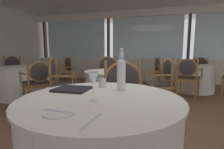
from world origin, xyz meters
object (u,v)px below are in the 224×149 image
dining_chair_0_0 (38,80)px  menu_book (72,89)px  dining_chair_1_3 (161,70)px  dining_chair_2_1 (108,73)px  dining_chair_0_1 (65,71)px  side_plate (59,112)px  dining_chair_2_2 (60,80)px  dining_chair_2_0 (161,79)px  water_tumbler (102,83)px  dining_chair_1_2 (200,69)px  dining_chair_2_3 (121,92)px  dining_chair_1_0 (188,75)px  wine_glass (93,80)px  water_bottle (121,73)px  dining_chair_0_2 (14,70)px

dining_chair_0_0 → menu_book: bearing=170.7°
dining_chair_1_3 → dining_chair_2_1: dining_chair_2_1 is taller
dining_chair_0_1 → dining_chair_1_3: bearing=145.9°
side_plate → dining_chair_2_2: dining_chair_2_2 is taller
dining_chair_1_3 → dining_chair_2_0: size_ratio=0.96×
dining_chair_0_1 → dining_chair_2_1: size_ratio=0.97×
water_tumbler → dining_chair_2_2: size_ratio=0.09×
dining_chair_1_3 → dining_chair_2_2: size_ratio=0.93×
dining_chair_0_0 → dining_chair_1_2: 4.77m
dining_chair_0_1 → dining_chair_2_3: (2.11, -2.12, 0.01)m
side_plate → dining_chair_1_0: (1.20, 3.27, -0.18)m
side_plate → dining_chair_1_3: bearing=82.0°
water_tumbler → dining_chair_0_0: bearing=146.0°
wine_glass → dining_chair_2_2: dining_chair_2_2 is taller
water_bottle → dining_chair_0_2: water_bottle is taller
menu_book → dining_chair_2_0: (0.82, 1.93, -0.18)m
dining_chair_0_1 → dining_chair_2_0: bearing=104.0°
water_tumbler → dining_chair_2_2: dining_chair_2_2 is taller
dining_chair_1_0 → dining_chair_2_3: dining_chair_2_3 is taller
side_plate → dining_chair_2_3: dining_chair_2_3 is taller
dining_chair_1_0 → dining_chair_2_1: (-1.82, -0.29, 0.02)m
side_plate → dining_chair_0_2: 4.63m
dining_chair_0_1 → dining_chair_1_3: (2.66, 1.14, -0.02)m
dining_chair_1_2 → dining_chair_2_3: dining_chair_2_3 is taller
water_tumbler → dining_chair_2_3: bearing=81.9°
side_plate → water_bottle: water_bottle is taller
side_plate → dining_chair_1_3: size_ratio=0.19×
dining_chair_0_0 → dining_chair_2_0: 2.39m
dining_chair_0_2 → dining_chair_2_1: size_ratio=0.99×
dining_chair_2_0 → dining_chair_2_3: dining_chair_2_3 is taller
water_bottle → dining_chair_0_1: (-2.24, 2.69, -0.33)m
dining_chair_1_0 → water_tumbler: bearing=174.7°
water_bottle → dining_chair_1_3: bearing=83.7°
dining_chair_1_3 → wine_glass: bearing=-77.5°
dining_chair_2_1 → side_plate: bearing=-10.0°
side_plate → dining_chair_2_0: 2.53m
dining_chair_2_2 → dining_chair_2_3: 1.33m
side_plate → dining_chair_2_1: dining_chair_2_1 is taller
dining_chair_1_3 → dining_chair_2_2: dining_chair_2_2 is taller
side_plate → dining_chair_2_2: 2.10m
dining_chair_0_1 → dining_chair_1_2: size_ratio=1.03×
side_plate → dining_chair_0_2: (-3.50, 3.03, -0.17)m
water_tumbler → dining_chair_2_2: bearing=138.1°
dining_chair_2_2 → dining_chair_2_3: size_ratio=1.02×
dining_chair_1_2 → dining_chair_2_0: bearing=-5.8°
wine_glass → dining_chair_2_1: dining_chair_2_1 is taller
dining_chair_2_2 → menu_book: bearing=-74.7°
dining_chair_1_2 → dining_chair_2_0: dining_chair_2_0 is taller
dining_chair_1_2 → menu_book: bearing=-4.7°
menu_book → dining_chair_1_0: size_ratio=0.31×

